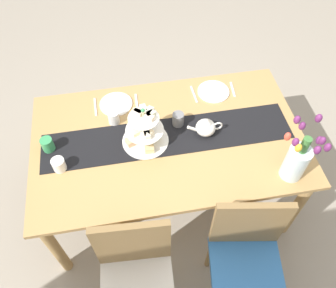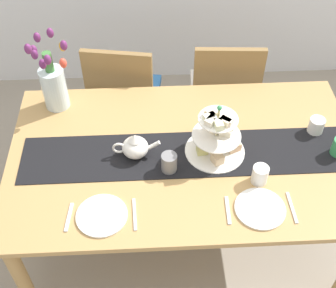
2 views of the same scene
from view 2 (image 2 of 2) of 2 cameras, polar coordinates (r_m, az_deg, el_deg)
The scene contains 17 objects.
ground_plane at distance 2.84m, azimuth 1.76°, elevation -11.25°, with size 8.00×8.00×0.00m, color gray.
dining_table at distance 2.32m, azimuth 2.13°, elevation -2.62°, with size 1.77×1.06×0.74m.
chair_left at distance 2.96m, azimuth -5.60°, elevation 6.36°, with size 0.48×0.48×0.91m.
chair_right at distance 3.00m, azimuth 7.07°, elevation 6.75°, with size 0.45×0.45×0.91m.
table_runner at distance 2.24m, azimuth 2.21°, elevation -1.31°, with size 1.63×0.31×0.00m, color black.
tiered_cake_stand at distance 2.19m, azimuth 6.20°, elevation 0.95°, with size 0.30×0.30×0.30m.
teapot at distance 2.20m, azimuth -4.21°, elevation -0.34°, with size 0.24×0.13×0.14m.
tulip_vase at distance 2.48m, azimuth -14.40°, elevation 7.63°, with size 0.19×0.25×0.45m.
cream_jug at distance 2.45m, azimuth 18.32°, elevation 2.24°, with size 0.08×0.08×0.09m, color white.
dinner_plate_left at distance 2.03m, azimuth -8.41°, elevation -8.96°, with size 0.23×0.23×0.01m, color white.
fork_left at distance 2.05m, azimuth -12.47°, elevation -9.05°, with size 0.02×0.15×0.01m, color silver.
knife_left at distance 2.02m, azimuth -4.26°, elevation -8.89°, with size 0.01×0.17×0.01m, color silver.
dinner_plate_right at distance 2.07m, azimuth 11.63°, elevation -8.04°, with size 0.23×0.23×0.01m, color white.
fork_right at distance 2.05m, azimuth 7.63°, elevation -8.34°, with size 0.02×0.15×0.01m, color silver.
knife_right at distance 2.11m, azimuth 15.48°, elevation -7.77°, with size 0.01×0.17×0.01m, color silver.
mug_grey at distance 2.14m, azimuth 0.15°, elevation -2.37°, with size 0.08×0.08×0.10m, color slate.
mug_white_text at distance 2.14m, azimuth 11.61°, elevation -3.85°, with size 0.08×0.08×0.10m, color white.
Camera 2 is at (-0.16, -1.51, 2.41)m, focal length 47.96 mm.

